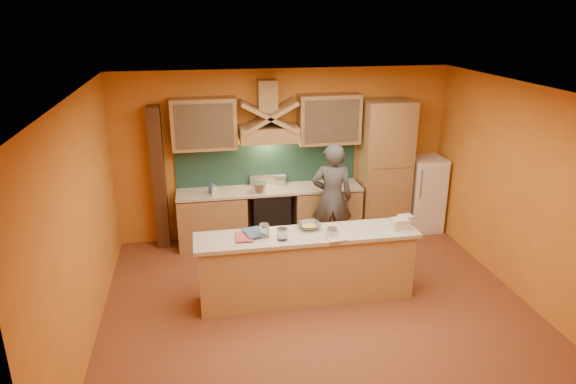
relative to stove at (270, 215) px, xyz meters
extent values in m
cube|color=brown|center=(0.30, -2.20, -0.45)|extent=(5.50, 5.00, 0.01)
cube|color=white|center=(0.30, -2.20, 2.35)|extent=(5.50, 5.00, 0.01)
cube|color=orange|center=(0.30, 0.30, 0.95)|extent=(5.50, 0.02, 2.80)
cube|color=orange|center=(0.30, -4.70, 0.95)|extent=(5.50, 0.02, 2.80)
cube|color=orange|center=(-2.45, -2.20, 0.95)|extent=(0.02, 5.00, 2.80)
cube|color=orange|center=(3.05, -2.20, 0.95)|extent=(0.02, 5.00, 2.80)
cube|color=#A47B4B|center=(-0.95, 0.00, -0.02)|extent=(1.10, 0.60, 0.86)
cube|color=#A47B4B|center=(0.95, 0.00, -0.02)|extent=(1.10, 0.60, 0.86)
cube|color=beige|center=(0.00, 0.00, 0.45)|extent=(3.00, 0.62, 0.04)
cube|color=black|center=(0.00, 0.00, 0.00)|extent=(0.60, 0.58, 0.90)
cube|color=#1A3A32|center=(0.00, 0.28, 0.80)|extent=(3.00, 0.03, 0.70)
cube|color=#A47B4B|center=(0.00, 0.05, 1.37)|extent=(0.92, 0.50, 0.24)
cube|color=#A47B4B|center=(0.00, 0.15, 1.95)|extent=(0.30, 0.30, 0.50)
cube|color=#A47B4B|center=(-1.00, 0.12, 1.55)|extent=(1.00, 0.35, 0.80)
cube|color=#A47B4B|center=(1.00, 0.12, 1.55)|extent=(1.00, 0.35, 0.80)
cube|color=#A47B4B|center=(1.95, 0.00, 0.70)|extent=(0.80, 0.60, 2.30)
cube|color=white|center=(2.70, 0.00, 0.20)|extent=(0.58, 0.60, 1.30)
cube|color=#472816|center=(-1.75, 0.15, 0.70)|extent=(0.20, 0.30, 2.30)
cube|color=tan|center=(0.20, -1.90, -0.01)|extent=(2.80, 0.55, 0.88)
cube|color=beige|center=(0.20, -1.90, 0.47)|extent=(2.90, 0.62, 0.05)
imported|color=#4C4C51|center=(0.91, -0.52, 0.43)|extent=(0.71, 0.53, 1.76)
cylinder|color=silver|center=(-0.20, -0.15, 0.53)|extent=(0.24, 0.24, 0.15)
cylinder|color=silver|center=(0.20, 0.16, 0.52)|extent=(0.21, 0.21, 0.14)
imported|color=white|center=(-0.89, -0.20, 0.56)|extent=(0.09, 0.09, 0.18)
imported|color=#2F4B83|center=(-0.95, -0.05, 0.59)|extent=(0.12, 0.12, 0.23)
imported|color=silver|center=(1.08, 0.00, 0.51)|extent=(0.31, 0.31, 0.08)
cube|color=white|center=(1.16, 0.06, 0.52)|extent=(0.29, 0.23, 0.10)
imported|color=#BB4643|center=(-0.72, -1.90, 0.51)|extent=(0.23, 0.30, 0.03)
imported|color=#3C5A84|center=(-0.59, -1.85, 0.53)|extent=(0.30, 0.37, 0.02)
cylinder|color=white|center=(-0.35, -1.90, 0.58)|extent=(0.14, 0.14, 0.17)
cylinder|color=silver|center=(-0.14, -2.02, 0.57)|extent=(0.15, 0.15, 0.15)
cube|color=white|center=(0.49, -2.06, 0.55)|extent=(0.16, 0.16, 0.10)
imported|color=white|center=(0.27, -1.74, 0.53)|extent=(0.32, 0.32, 0.07)
cube|color=beige|center=(0.54, -2.13, 0.50)|extent=(0.26, 0.21, 0.02)
cube|color=beige|center=(1.44, -1.96, 0.56)|extent=(0.21, 0.17, 0.14)
cube|color=beige|center=(1.58, -1.81, 0.55)|extent=(0.20, 0.16, 0.11)
camera|label=1|loc=(-1.14, -7.80, 3.23)|focal=32.00mm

